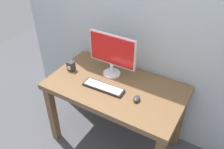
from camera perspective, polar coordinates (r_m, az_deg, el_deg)
name	(u,v)px	position (r m, az deg, el deg)	size (l,w,h in m)	color
ground_plane	(115,139)	(2.82, 0.69, -15.11)	(6.00, 6.00, 0.00)	#4C4C51
desk	(115,95)	(2.34, 0.81, -4.87)	(1.31, 0.72, 0.78)	brown
monitor	(112,53)	(2.29, 0.06, 5.16)	(0.49, 0.18, 0.43)	silver
keyboard_primary	(103,87)	(2.23, -2.07, -3.10)	(0.40, 0.13, 0.03)	#232328
mouse	(137,99)	(2.11, 5.88, -5.77)	(0.06, 0.09, 0.04)	#333338
audio_controller	(71,66)	(2.48, -9.75, 1.97)	(0.07, 0.07, 0.10)	#333338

